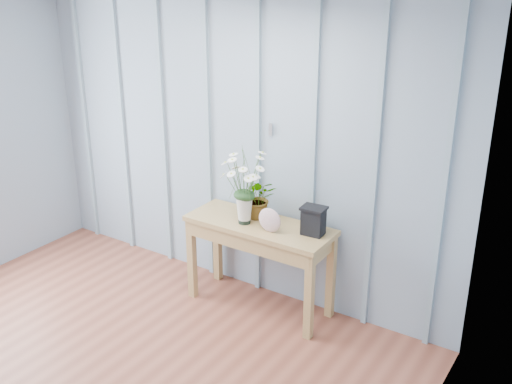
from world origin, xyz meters
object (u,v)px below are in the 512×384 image
Objects in this scene: felt_disc_vessel at (270,220)px; sideboard at (259,236)px; carved_box at (313,220)px; daisy_vase at (244,178)px.

sideboard is at bearing 149.49° from felt_disc_vessel.
carved_box reaches higher than felt_disc_vessel.
carved_box reaches higher than sideboard.
daisy_vase is at bearing -148.86° from sideboard.
felt_disc_vessel is at bearing -154.52° from carved_box.
daisy_vase is at bearing -168.50° from carved_box.
daisy_vase is (-0.10, -0.06, 0.49)m from sideboard.
daisy_vase is at bearing 173.87° from felt_disc_vessel.
daisy_vase reaches higher than sideboard.
sideboard is 6.20× the size of felt_disc_vessel.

